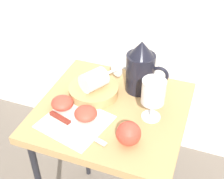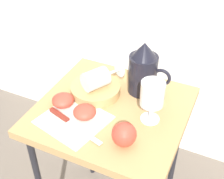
# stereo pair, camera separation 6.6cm
# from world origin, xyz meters

# --- Properties ---
(table) EXTENTS (0.51, 0.48, 0.71)m
(table) POSITION_xyz_m (0.00, 0.00, 0.63)
(table) COLOR #AD8451
(table) RESTS_ON ground_plane
(linen_napkin) EXTENTS (0.24, 0.23, 0.00)m
(linen_napkin) POSITION_xyz_m (-0.09, -0.11, 0.71)
(linen_napkin) COLOR silver
(linen_napkin) RESTS_ON table
(basket_tray) EXTENTS (0.18, 0.18, 0.03)m
(basket_tray) POSITION_xyz_m (-0.09, 0.05, 0.73)
(basket_tray) COLOR tan
(basket_tray) RESTS_ON table
(pitcher) EXTENTS (0.16, 0.10, 0.20)m
(pitcher) POSITION_xyz_m (0.06, 0.14, 0.79)
(pitcher) COLOR black
(pitcher) RESTS_ON table
(wine_glass_upright) EXTENTS (0.08, 0.08, 0.15)m
(wine_glass_upright) POSITION_xyz_m (0.14, 0.00, 0.81)
(wine_glass_upright) COLOR silver
(wine_glass_upright) RESTS_ON table
(wine_glass_tipped_near) EXTENTS (0.13, 0.16, 0.07)m
(wine_glass_tipped_near) POSITION_xyz_m (-0.08, 0.05, 0.78)
(wine_glass_tipped_near) COLOR silver
(wine_glass_tipped_near) RESTS_ON basket_tray
(apple_half_left) EXTENTS (0.08, 0.08, 0.04)m
(apple_half_left) POSITION_xyz_m (-0.16, -0.06, 0.74)
(apple_half_left) COLOR #CC3D2D
(apple_half_left) RESTS_ON linen_napkin
(apple_half_right) EXTENTS (0.08, 0.08, 0.04)m
(apple_half_right) POSITION_xyz_m (-0.06, -0.08, 0.74)
(apple_half_right) COLOR #CC3D2D
(apple_half_right) RESTS_ON linen_napkin
(apple_whole) EXTENTS (0.08, 0.08, 0.08)m
(apple_whole) POSITION_xyz_m (0.10, -0.13, 0.75)
(apple_whole) COLOR #CC3D2D
(apple_whole) RESTS_ON table
(knife) EXTENTS (0.23, 0.08, 0.01)m
(knife) POSITION_xyz_m (-0.10, -0.13, 0.72)
(knife) COLOR silver
(knife) RESTS_ON linen_napkin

